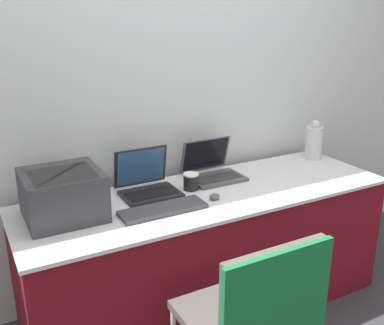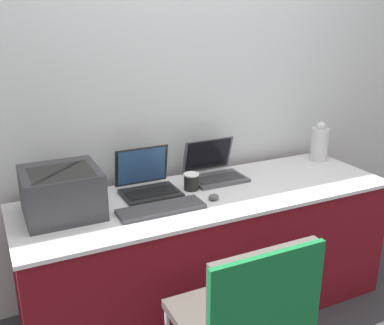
% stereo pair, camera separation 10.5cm
% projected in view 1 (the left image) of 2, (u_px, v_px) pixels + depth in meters
% --- Properties ---
extents(wall_back, '(8.00, 0.05, 2.60)m').
position_uv_depth(wall_back, '(173.00, 80.00, 2.65)').
color(wall_back, silver).
rests_on(wall_back, ground_plane).
extents(table, '(2.09, 0.67, 0.74)m').
position_uv_depth(table, '(208.00, 251.00, 2.59)').
color(table, maroon).
rests_on(table, ground_plane).
extents(printer, '(0.36, 0.35, 0.23)m').
position_uv_depth(printer, '(63.00, 193.00, 2.14)').
color(printer, '#333338').
rests_on(printer, table).
extents(laptop_left, '(0.31, 0.27, 0.24)m').
position_uv_depth(laptop_left, '(147.00, 184.00, 2.45)').
color(laptop_left, black).
rests_on(laptop_left, table).
extents(laptop_right, '(0.32, 0.28, 0.22)m').
position_uv_depth(laptop_right, '(212.00, 170.00, 2.68)').
color(laptop_right, '#4C4C51').
rests_on(laptop_right, table).
extents(external_keyboard, '(0.44, 0.15, 0.02)m').
position_uv_depth(external_keyboard, '(163.00, 209.00, 2.24)').
color(external_keyboard, '#3D3D42').
rests_on(external_keyboard, table).
extents(coffee_cup, '(0.09, 0.09, 0.09)m').
position_uv_depth(coffee_cup, '(191.00, 182.00, 2.50)').
color(coffee_cup, black).
rests_on(coffee_cup, table).
extents(mouse, '(0.06, 0.04, 0.03)m').
position_uv_depth(mouse, '(214.00, 197.00, 2.37)').
color(mouse, '#4C4C51').
rests_on(mouse, table).
extents(metal_pitcher, '(0.11, 0.11, 0.26)m').
position_uv_depth(metal_pitcher, '(314.00, 141.00, 3.02)').
color(metal_pitcher, silver).
rests_on(metal_pitcher, table).
extents(chair, '(0.48, 0.48, 0.89)m').
position_uv_depth(chair, '(257.00, 312.00, 1.77)').
color(chair, '#4C4742').
rests_on(chair, ground_plane).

